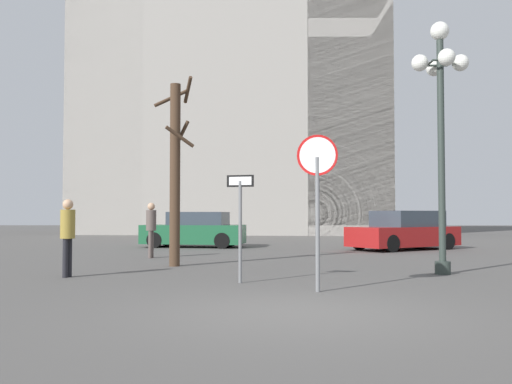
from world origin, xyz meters
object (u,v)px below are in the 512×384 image
street_lamp (441,99)px  pedestrian_standing (68,230)px  one_way_arrow_sign (240,215)px  cathedral (233,69)px  pedestrian_walking (151,224)px  parked_car_near_green (195,231)px  bare_tree (175,169)px  parked_car_far_red (405,231)px  stop_sign (317,182)px

street_lamp → pedestrian_standing: (-8.50, -0.72, -3.05)m
one_way_arrow_sign → street_lamp: (4.63, 1.71, 2.73)m
cathedral → pedestrian_walking: size_ratio=19.70×
street_lamp → parked_car_near_green: bearing=123.7°
bare_tree → pedestrian_standing: size_ratio=2.95×
bare_tree → parked_car_far_red: bearing=41.7°
stop_sign → bare_tree: size_ratio=0.56×
parked_car_far_red → street_lamp: bearing=-98.7°
cathedral → one_way_arrow_sign: (1.68, -28.78, -10.46)m
stop_sign → pedestrian_walking: 9.00m
one_way_arrow_sign → street_lamp: street_lamp is taller
stop_sign → one_way_arrow_sign: bearing=138.4°
cathedral → parked_car_far_red: bearing=-66.9°
one_way_arrow_sign → pedestrian_standing: (-3.87, 0.99, -0.32)m
pedestrian_walking → pedestrian_standing: size_ratio=1.02×
pedestrian_walking → pedestrian_standing: pedestrian_walking is taller
street_lamp → one_way_arrow_sign: bearing=-159.7°
one_way_arrow_sign → parked_car_far_red: 12.29m
parked_car_far_red → pedestrian_walking: (-9.10, -4.27, 0.36)m
cathedral → bare_tree: bearing=-90.5°
pedestrian_walking → stop_sign: bearing=-59.6°
one_way_arrow_sign → bare_tree: bare_tree is taller
cathedral → pedestrian_standing: (-2.18, -27.79, -10.78)m
one_way_arrow_sign → pedestrian_standing: bearing=165.6°
stop_sign → one_way_arrow_sign: size_ratio=1.29×
stop_sign → street_lamp: bearing=43.3°
one_way_arrow_sign → street_lamp: bearing=20.3°
bare_tree → cathedral: bearing=89.5°
cathedral → street_lamp: bearing=-76.9°
stop_sign → street_lamp: street_lamp is taller
one_way_arrow_sign → pedestrian_walking: one_way_arrow_sign is taller
stop_sign → pedestrian_walking: (-4.54, 7.72, -0.91)m
stop_sign → bare_tree: bearing=124.1°
pedestrian_standing → cathedral: bearing=85.5°
parked_car_near_green → pedestrian_standing: bearing=-97.4°
bare_tree → pedestrian_walking: 3.39m
bare_tree → pedestrian_standing: 3.66m
stop_sign → parked_car_far_red: size_ratio=0.59×
pedestrian_walking → pedestrian_standing: 5.50m
street_lamp → pedestrian_walking: (-7.72, 4.72, -3.03)m
parked_car_near_green → parked_car_far_red: size_ratio=0.92×
cathedral → stop_sign: bearing=-84.1°
cathedral → bare_tree: size_ratio=6.78×
pedestrian_standing → bare_tree: bearing=53.5°
pedestrian_standing → stop_sign: bearing=-23.2°
pedestrian_walking → parked_car_far_red: bearing=25.1°
cathedral → pedestrian_walking: cathedral is taller
stop_sign → street_lamp: size_ratio=0.48×
one_way_arrow_sign → parked_car_far_red: size_ratio=0.46×
street_lamp → pedestrian_walking: street_lamp is taller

